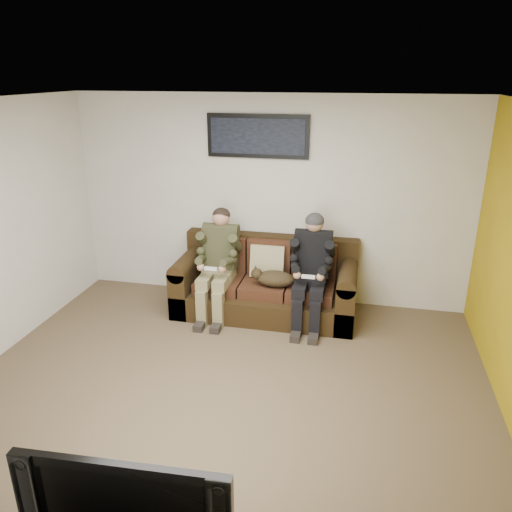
% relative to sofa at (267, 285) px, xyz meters
% --- Properties ---
extents(floor, '(5.00, 5.00, 0.00)m').
position_rel_sofa_xyz_m(floor, '(-0.06, -1.83, -0.34)').
color(floor, brown).
rests_on(floor, ground).
extents(ceiling, '(5.00, 5.00, 0.00)m').
position_rel_sofa_xyz_m(ceiling, '(-0.06, -1.83, 2.26)').
color(ceiling, silver).
rests_on(ceiling, ground).
extents(wall_back, '(5.00, 0.00, 5.00)m').
position_rel_sofa_xyz_m(wall_back, '(-0.06, 0.42, 0.96)').
color(wall_back, beige).
rests_on(wall_back, ground).
extents(wall_front, '(5.00, 0.00, 5.00)m').
position_rel_sofa_xyz_m(wall_front, '(-0.06, -4.08, 0.96)').
color(wall_front, beige).
rests_on(wall_front, ground).
extents(sofa, '(2.19, 0.95, 0.90)m').
position_rel_sofa_xyz_m(sofa, '(0.00, 0.00, 0.00)').
color(sofa, black).
rests_on(sofa, ground).
extents(throw_pillow, '(0.42, 0.20, 0.41)m').
position_rel_sofa_xyz_m(throw_pillow, '(-0.00, 0.04, 0.30)').
color(throw_pillow, tan).
rests_on(throw_pillow, sofa).
extents(throw_blanket, '(0.45, 0.22, 0.08)m').
position_rel_sofa_xyz_m(throw_blanket, '(-0.66, 0.28, 0.56)').
color(throw_blanket, tan).
rests_on(throw_blanket, sofa).
extents(person_left, '(0.51, 0.87, 1.29)m').
position_rel_sofa_xyz_m(person_left, '(-0.56, -0.18, 0.39)').
color(person_left, '#877E54').
rests_on(person_left, sofa).
extents(person_right, '(0.51, 0.86, 1.30)m').
position_rel_sofa_xyz_m(person_right, '(0.56, -0.18, 0.39)').
color(person_right, black).
rests_on(person_right, sofa).
extents(cat, '(0.66, 0.26, 0.24)m').
position_rel_sofa_xyz_m(cat, '(0.13, -0.24, 0.20)').
color(cat, '#413119').
rests_on(cat, sofa).
extents(framed_poster, '(1.25, 0.05, 0.52)m').
position_rel_sofa_xyz_m(framed_poster, '(-0.20, 0.39, 1.76)').
color(framed_poster, black).
rests_on(framed_poster, wall_back).
extents(television, '(1.13, 0.20, 0.65)m').
position_rel_sofa_xyz_m(television, '(0.02, -3.78, 0.42)').
color(television, black).
rests_on(television, tv_stand).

